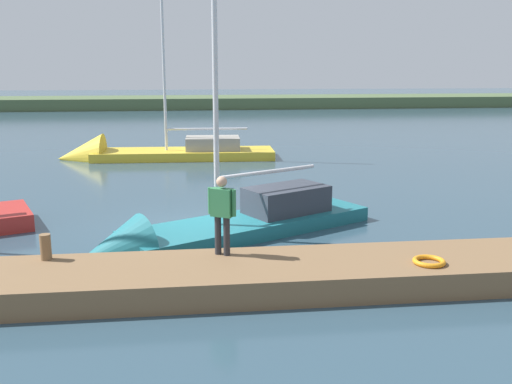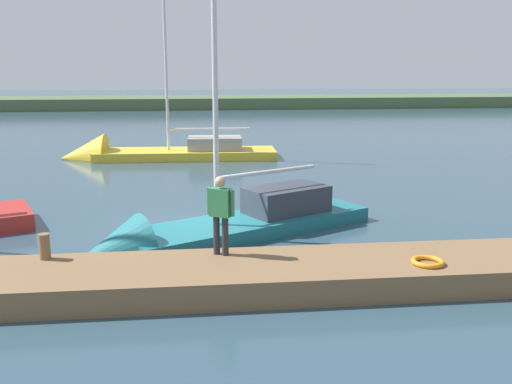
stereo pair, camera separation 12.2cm
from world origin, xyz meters
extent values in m
plane|color=#2D4756|center=(0.00, 0.00, 0.00)|extent=(200.00, 200.00, 0.00)
cube|color=#4C603D|center=(0.00, -48.49, 0.00)|extent=(180.00, 8.00, 2.40)
cube|color=brown|center=(0.00, 4.82, 0.28)|extent=(20.11, 2.18, 0.55)
cylinder|color=brown|center=(3.02, 4.06, 0.82)|extent=(0.23, 0.23, 0.54)
torus|color=orange|center=(-4.78, 5.26, 0.60)|extent=(0.66, 0.66, 0.10)
cube|color=gold|center=(0.23, -12.58, 0.06)|extent=(8.95, 2.76, 0.73)
cone|color=gold|center=(5.27, -12.77, 0.06)|extent=(2.28, 2.51, 2.43)
cube|color=gray|center=(-1.19, -12.52, 0.74)|extent=(2.70, 1.80, 0.63)
cylinder|color=silver|center=(1.09, -12.61, 5.55)|extent=(0.13, 0.13, 10.25)
cylinder|color=silver|center=(-0.92, -12.53, 1.46)|extent=(4.02, 0.26, 0.11)
cube|color=#1E6B75|center=(-1.62, 0.70, 0.01)|extent=(7.22, 5.11, 0.76)
cone|color=#1E6B75|center=(1.95, 2.63, 0.01)|extent=(2.49, 2.57, 1.96)
cube|color=#333842|center=(-2.73, 0.11, 0.76)|extent=(2.66, 2.27, 0.74)
cylinder|color=silver|center=(-0.69, 1.21, 4.79)|extent=(0.14, 0.14, 8.79)
cylinder|color=silver|center=(-2.14, 0.43, 1.63)|extent=(2.95, 1.65, 0.11)
cylinder|color=#28282D|center=(-0.73, 4.23, 0.98)|extent=(0.14, 0.14, 0.84)
cylinder|color=#28282D|center=(-0.56, 4.12, 0.98)|extent=(0.14, 0.14, 0.84)
cube|color=#337F4C|center=(-0.64, 4.18, 1.70)|extent=(0.51, 0.42, 0.60)
sphere|color=tan|center=(-0.64, 4.18, 2.14)|extent=(0.23, 0.23, 0.23)
cylinder|color=#337F4C|center=(-0.89, 4.32, 1.71)|extent=(0.09, 0.09, 0.57)
cylinder|color=#337F4C|center=(-0.40, 4.03, 1.71)|extent=(0.09, 0.09, 0.57)
camera|label=1|loc=(0.03, 15.79, 4.48)|focal=40.07mm
camera|label=2|loc=(-0.09, 15.81, 4.48)|focal=40.07mm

